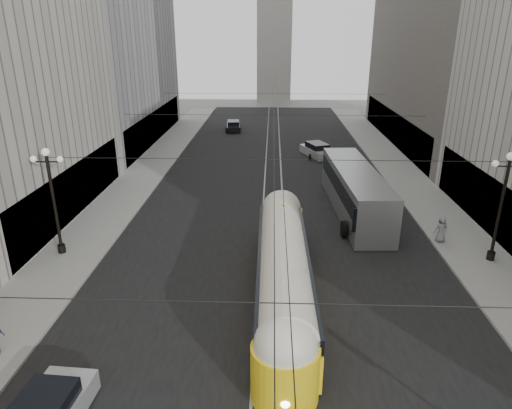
{
  "coord_description": "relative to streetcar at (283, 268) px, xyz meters",
  "views": [
    {
      "loc": [
        -0.11,
        -6.03,
        12.52
      ],
      "look_at": [
        -0.92,
        16.24,
        4.04
      ],
      "focal_mm": 32.0,
      "sensor_mm": 36.0,
      "label": 1
    }
  ],
  "objects": [
    {
      "name": "building_left_far",
      "position": [
        -20.49,
        34.29,
        12.63
      ],
      "size": [
        12.6,
        28.6,
        28.6
      ],
      "color": "#999999",
      "rests_on": "ground"
    },
    {
      "name": "rail_left",
      "position": [
        -1.25,
        18.79,
        -1.68
      ],
      "size": [
        0.12,
        85.0,
        0.04
      ],
      "primitive_type": "cube",
      "color": "gray",
      "rests_on": "ground"
    },
    {
      "name": "sidewalk_left",
      "position": [
        -12.5,
        22.29,
        -1.61
      ],
      "size": [
        4.0,
        72.0,
        0.15
      ],
      "primitive_type": "cube",
      "color": "gray",
      "rests_on": "ground"
    },
    {
      "name": "sedan_white_far",
      "position": [
        4.16,
        27.83,
        -1.01
      ],
      "size": [
        3.53,
        5.04,
        1.47
      ],
      "color": "#BCBCBC",
      "rests_on": "ground"
    },
    {
      "name": "distant_tower",
      "position": [
        -0.5,
        66.29,
        13.29
      ],
      "size": [
        6.0,
        6.0,
        31.36
      ],
      "color": "#B2AFA8",
      "rests_on": "ground"
    },
    {
      "name": "pedestrian_sidewalk_right",
      "position": [
        10.0,
        6.66,
        -0.7
      ],
      "size": [
        0.88,
        0.61,
        1.67
      ],
      "primitive_type": "imported",
      "rotation": [
        0.0,
        0.0,
        3.28
      ],
      "color": "gray",
      "rests_on": "sidewalk_right"
    },
    {
      "name": "lamppost_right_mid",
      "position": [
        12.1,
        4.29,
        2.06
      ],
      "size": [
        1.86,
        0.44,
        6.37
      ],
      "color": "black",
      "rests_on": "sidewalk_right"
    },
    {
      "name": "streetcar",
      "position": [
        0.0,
        0.0,
        0.0
      ],
      "size": [
        2.61,
        15.76,
        3.44
      ],
      "color": "yellow",
      "rests_on": "ground"
    },
    {
      "name": "catenary",
      "position": [
        -0.38,
        17.78,
        4.2
      ],
      "size": [
        25.0,
        72.0,
        0.23
      ],
      "color": "black",
      "rests_on": "ground"
    },
    {
      "name": "sidewalk_right",
      "position": [
        11.5,
        22.29,
        -1.61
      ],
      "size": [
        4.0,
        72.0,
        0.15
      ],
      "primitive_type": "cube",
      "color": "gray",
      "rests_on": "ground"
    },
    {
      "name": "road",
      "position": [
        -0.5,
        18.79,
        -1.68
      ],
      "size": [
        20.0,
        85.0,
        0.02
      ],
      "primitive_type": "cube",
      "color": "black",
      "rests_on": "ground"
    },
    {
      "name": "lamppost_left_mid",
      "position": [
        -13.1,
        4.29,
        2.06
      ],
      "size": [
        1.86,
        0.44,
        6.37
      ],
      "color": "black",
      "rests_on": "sidewalk_left"
    },
    {
      "name": "rail_right",
      "position": [
        0.25,
        18.79,
        -1.68
      ],
      "size": [
        0.12,
        85.0,
        0.04
      ],
      "primitive_type": "cube",
      "color": "gray",
      "rests_on": "ground"
    },
    {
      "name": "sedan_dark_far",
      "position": [
        -5.86,
        41.01,
        -1.08
      ],
      "size": [
        2.17,
        4.38,
        1.33
      ],
      "color": "black",
      "rests_on": "ground"
    },
    {
      "name": "city_bus",
      "position": [
        5.43,
        11.8,
        0.12
      ],
      "size": [
        3.39,
        13.06,
        3.29
      ],
      "color": "gray",
      "rests_on": "ground"
    }
  ]
}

